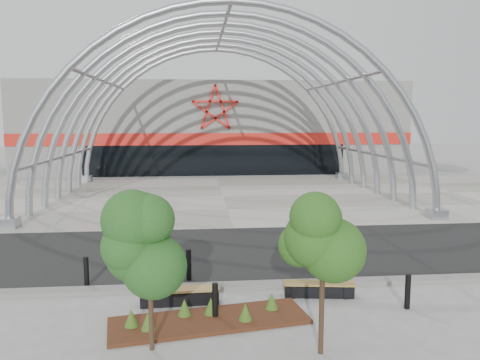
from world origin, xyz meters
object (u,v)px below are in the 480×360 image
street_tree_0 (149,241)px  street_tree_1 (323,247)px  bench_0 (180,296)px  bollard_2 (215,302)px  bench_1 (319,289)px

street_tree_0 → street_tree_1: 3.60m
bench_0 → bollard_2: bollard_2 is taller
street_tree_0 → bollard_2: street_tree_0 is taller
street_tree_0 → bench_0: bearing=77.9°
street_tree_0 → bollard_2: size_ratio=3.59×
street_tree_1 → bench_0: size_ratio=1.51×
bench_1 → bollard_2: bollard_2 is taller
bench_0 → bollard_2: (0.90, -1.04, 0.25)m
street_tree_0 → bollard_2: bearing=44.1°
bench_0 → bench_1: 3.83m
bench_0 → bollard_2: bearing=-49.1°
bench_0 → bench_1: bearing=2.9°
bollard_2 → street_tree_0: bearing=-135.9°
street_tree_0 → bench_0: street_tree_0 is taller
street_tree_1 → bench_1: bearing=75.8°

